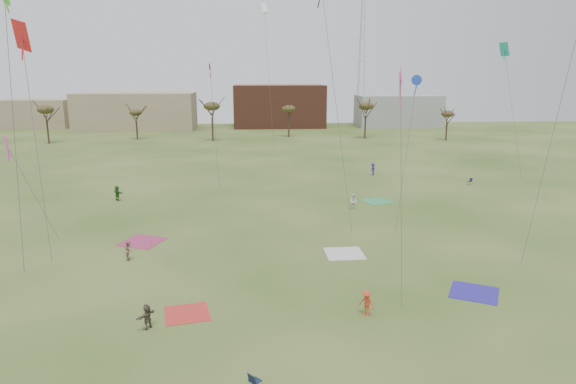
{
  "coord_description": "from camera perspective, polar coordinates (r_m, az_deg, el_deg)",
  "views": [
    {
      "loc": [
        -2.85,
        -28.1,
        14.96
      ],
      "look_at": [
        0.0,
        12.0,
        5.5
      ],
      "focal_mm": 31.22,
      "sensor_mm": 36.0,
      "label": 1
    }
  ],
  "objects": [
    {
      "name": "building_brick",
      "position": [
        148.58,
        -1.04,
        9.78
      ],
      "size": [
        26.0,
        16.0,
        12.0
      ],
      "primitive_type": "cube",
      "color": "brown",
      "rests_on": "ground"
    },
    {
      "name": "flyer_far_a",
      "position": [
        64.18,
        -18.86,
        -0.12
      ],
      "size": [
        1.63,
        1.54,
        1.84
      ],
      "primitive_type": "imported",
      "rotation": [
        0.0,
        0.0,
        2.41
      ],
      "color": "#296220",
      "rests_on": "ground"
    },
    {
      "name": "spectator_fore_b",
      "position": [
        43.65,
        -17.67,
        -6.36
      ],
      "size": [
        0.74,
        0.87,
        1.57
      ],
      "primitive_type": "imported",
      "rotation": [
        0.0,
        0.0,
        1.77
      ],
      "color": "#906C5B",
      "rests_on": "ground"
    },
    {
      "name": "blanket_olive",
      "position": [
        61.54,
        10.12,
        -1.04
      ],
      "size": [
        4.08,
        4.08,
        0.03
      ],
      "primitive_type": "cube",
      "rotation": [
        0.0,
        0.0,
        0.35
      ],
      "color": "#37985C",
      "rests_on": "ground"
    },
    {
      "name": "radio_tower",
      "position": [
        156.64,
        8.32,
        14.66
      ],
      "size": [
        1.51,
        1.72,
        41.0
      ],
      "color": "#9EA3A8",
      "rests_on": "ground"
    },
    {
      "name": "spectator_mid_e",
      "position": [
        57.4,
        7.47,
        -1.08
      ],
      "size": [
        1.02,
        0.9,
        1.75
      ],
      "primitive_type": "imported",
      "rotation": [
        0.0,
        0.0,
        5.96
      ],
      "color": "white",
      "rests_on": "ground"
    },
    {
      "name": "spectator_fore_c",
      "position": [
        32.12,
        -15.74,
        -13.48
      ],
      "size": [
        1.22,
        1.45,
        1.56
      ],
      "primitive_type": "imported",
      "rotation": [
        0.0,
        0.0,
        4.09
      ],
      "color": "brown",
      "rests_on": "ground"
    },
    {
      "name": "blanket_red",
      "position": [
        33.65,
        -11.42,
        -13.43
      ],
      "size": [
        3.29,
        3.29,
        0.03
      ],
      "primitive_type": "cube",
      "rotation": [
        0.0,
        0.0,
        0.22
      ],
      "color": "red",
      "rests_on": "ground"
    },
    {
      "name": "building_tan_west",
      "position": [
        162.83,
        -26.77,
        7.98
      ],
      "size": [
        20.0,
        12.0,
        8.0
      ],
      "primitive_type": "cube",
      "color": "#937F60",
      "rests_on": "ground"
    },
    {
      "name": "blanket_plum",
      "position": [
        48.01,
        -16.26,
        -5.46
      ],
      "size": [
        4.5,
        4.5,
        0.03
      ],
      "primitive_type": "cube",
      "rotation": [
        0.0,
        0.0,
        1.19
      ],
      "color": "#A2315B",
      "rests_on": "ground"
    },
    {
      "name": "building_grey",
      "position": [
        152.61,
        12.41,
        9.01
      ],
      "size": [
        24.0,
        12.0,
        9.0
      ],
      "primitive_type": "cube",
      "color": "gray",
      "rests_on": "ground"
    },
    {
      "name": "blanket_blue",
      "position": [
        38.2,
        20.43,
        -10.69
      ],
      "size": [
        4.29,
        4.29,
        0.03
      ],
      "primitive_type": "cube",
      "rotation": [
        0.0,
        0.0,
        2.65
      ],
      "color": "#2D249C",
      "rests_on": "ground"
    },
    {
      "name": "kites_aloft",
      "position": [
        62.25,
        0.16,
        19.53
      ],
      "size": [
        58.04,
        64.96,
        26.02
      ],
      "color": "orange",
      "rests_on": "ground"
    },
    {
      "name": "camp_chair_right",
      "position": [
        74.27,
        19.98,
        1.02
      ],
      "size": [
        0.67,
        0.64,
        0.87
      ],
      "rotation": [
        0.0,
        0.0,
        5.01
      ],
      "color": "#15183A",
      "rests_on": "ground"
    },
    {
      "name": "ground",
      "position": [
        31.96,
        1.58,
        -14.67
      ],
      "size": [
        260.0,
        260.0,
        0.0
      ],
      "primitive_type": "plane",
      "color": "#2F4A17",
      "rests_on": "ground"
    },
    {
      "name": "camp_chair_center",
      "position": [
        26.17,
        -3.79,
        -20.96
      ],
      "size": [
        0.74,
        0.74,
        0.87
      ],
      "rotation": [
        0.0,
        0.0,
        2.3
      ],
      "color": "#131F36",
      "rests_on": "ground"
    },
    {
      "name": "tree_line",
      "position": [
        107.51,
        -4.1,
        9.01
      ],
      "size": [
        117.44,
        49.32,
        8.91
      ],
      "color": "#3A2B1E",
      "rests_on": "ground"
    },
    {
      "name": "flyer_far_c",
      "position": [
        77.24,
        9.63,
        2.59
      ],
      "size": [
        0.87,
        1.29,
        1.86
      ],
      "primitive_type": "imported",
      "rotation": [
        0.0,
        0.0,
        4.87
      ],
      "color": "#2A2198",
      "rests_on": "ground"
    },
    {
      "name": "building_tan",
      "position": [
        147.0,
        -16.89,
        8.8
      ],
      "size": [
        32.0,
        14.0,
        10.0
      ],
      "primitive_type": "cube",
      "color": "#937F60",
      "rests_on": "ground"
    },
    {
      "name": "blanket_cream",
      "position": [
        43.43,
        6.44,
        -6.99
      ],
      "size": [
        3.26,
        3.26,
        0.03
      ],
      "primitive_type": "cube",
      "rotation": [
        0.0,
        0.0,
        0.02
      ],
      "color": "silver",
      "rests_on": "ground"
    },
    {
      "name": "flyer_mid_b",
      "position": [
        32.88,
        8.93,
        -12.37
      ],
      "size": [
        1.2,
        1.2,
        1.66
      ],
      "primitive_type": "imported",
      "rotation": [
        0.0,
        0.0,
        5.49
      ],
      "color": "#C84225",
      "rests_on": "ground"
    }
  ]
}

